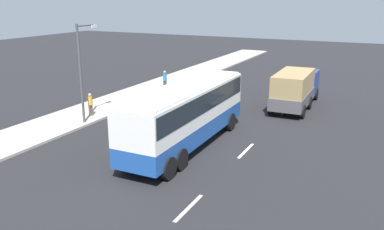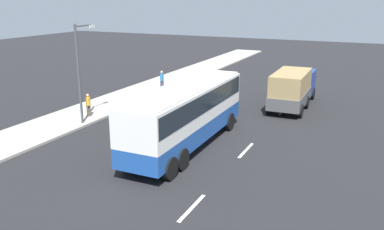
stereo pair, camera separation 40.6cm
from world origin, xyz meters
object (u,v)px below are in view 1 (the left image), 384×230
at_px(coach_bus, 187,109).
at_px(pedestrian_at_crossing, 165,79).
at_px(pedestrian_near_curb, 90,103).
at_px(cargo_truck, 296,87).
at_px(street_lamp, 82,66).

height_order(coach_bus, pedestrian_at_crossing, coach_bus).
relative_size(coach_bus, pedestrian_near_curb, 6.71).
relative_size(cargo_truck, pedestrian_at_crossing, 4.37).
bearing_deg(street_lamp, pedestrian_near_curb, 26.35).
distance_m(cargo_truck, pedestrian_near_curb, 15.20).
distance_m(coach_bus, cargo_truck, 11.76).
xyz_separation_m(pedestrian_at_crossing, street_lamp, (-10.43, 0.03, 2.70)).
distance_m(coach_bus, street_lamp, 8.20).
xyz_separation_m(coach_bus, pedestrian_at_crossing, (11.26, 7.95, -1.00)).
relative_size(pedestrian_at_crossing, street_lamp, 0.28).
distance_m(cargo_truck, pedestrian_at_crossing, 11.48).
bearing_deg(pedestrian_near_curb, cargo_truck, 55.82).
bearing_deg(street_lamp, cargo_truck, -47.99).
bearing_deg(cargo_truck, pedestrian_near_curb, 125.97).
bearing_deg(pedestrian_near_curb, street_lamp, -45.05).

